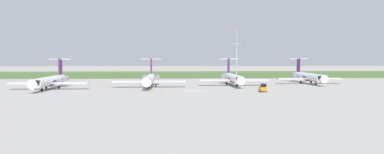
# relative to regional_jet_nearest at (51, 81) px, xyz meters

# --- Properties ---
(ground_plane) EXTENTS (500.00, 500.00, 0.00)m
(ground_plane) POSITION_rel_regional_jet_nearest_xyz_m (42.48, 21.19, -2.54)
(ground_plane) COLOR #9E9B96
(grass_berm) EXTENTS (320.00, 20.00, 2.43)m
(grass_berm) POSITION_rel_regional_jet_nearest_xyz_m (42.48, 63.25, -1.32)
(grass_berm) COLOR #4C6B38
(grass_berm) RESTS_ON ground
(regional_jet_nearest) EXTENTS (22.81, 31.00, 9.00)m
(regional_jet_nearest) POSITION_rel_regional_jet_nearest_xyz_m (0.00, 0.00, 0.00)
(regional_jet_nearest) COLOR silver
(regional_jet_nearest) RESTS_ON ground
(regional_jet_second) EXTENTS (22.81, 31.00, 9.00)m
(regional_jet_second) POSITION_rel_regional_jet_nearest_xyz_m (28.90, 6.32, 0.00)
(regional_jet_second) COLOR silver
(regional_jet_second) RESTS_ON ground
(regional_jet_third) EXTENTS (22.81, 31.00, 9.00)m
(regional_jet_third) POSITION_rel_regional_jet_nearest_xyz_m (56.40, 12.34, 0.00)
(regional_jet_third) COLOR silver
(regional_jet_third) RESTS_ON ground
(regional_jet_fourth) EXTENTS (22.81, 31.00, 9.00)m
(regional_jet_fourth) POSITION_rel_regional_jet_nearest_xyz_m (84.30, 19.18, 0.00)
(regional_jet_fourth) COLOR silver
(regional_jet_fourth) RESTS_ON ground
(antenna_mast) EXTENTS (4.40, 0.50, 23.23)m
(antenna_mast) POSITION_rel_regional_jet_nearest_xyz_m (64.18, 52.29, 7.11)
(antenna_mast) COLOR #B2B2B7
(antenna_mast) RESTS_ON ground
(baggage_tug) EXTENTS (1.72, 3.20, 2.30)m
(baggage_tug) POSITION_rel_regional_jet_nearest_xyz_m (60.80, -12.53, -1.53)
(baggage_tug) COLOR orange
(baggage_tug) RESTS_ON ground
(safety_cone_front_marker) EXTENTS (0.44, 0.44, 0.55)m
(safety_cone_front_marker) POSITION_rel_regional_jet_nearest_xyz_m (26.37, -12.28, -2.26)
(safety_cone_front_marker) COLOR orange
(safety_cone_front_marker) RESTS_ON ground
(safety_cone_mid_marker) EXTENTS (0.44, 0.44, 0.55)m
(safety_cone_mid_marker) POSITION_rel_regional_jet_nearest_xyz_m (30.25, -12.06, -2.26)
(safety_cone_mid_marker) COLOR orange
(safety_cone_mid_marker) RESTS_ON ground
(safety_cone_rear_marker) EXTENTS (0.44, 0.44, 0.55)m
(safety_cone_rear_marker) POSITION_rel_regional_jet_nearest_xyz_m (31.46, -11.96, -2.26)
(safety_cone_rear_marker) COLOR orange
(safety_cone_rear_marker) RESTS_ON ground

